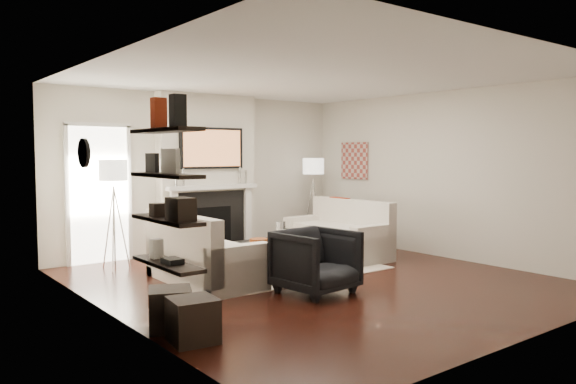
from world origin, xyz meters
TOP-DOWN VIEW (x-y plane):
  - room_envelope at (0.00, 0.00)m, footprint 6.00×6.00m
  - chimney_breast at (0.00, 2.88)m, footprint 1.80×0.25m
  - fireplace_surround at (0.00, 2.74)m, footprint 1.30×0.02m
  - firebox at (0.00, 2.73)m, footprint 0.75×0.02m
  - mantel_pilaster_l at (-0.72, 2.71)m, footprint 0.12×0.08m
  - mantel_pilaster_r at (0.72, 2.71)m, footprint 0.12×0.08m
  - mantel_shelf at (0.00, 2.69)m, footprint 1.70×0.18m
  - tv_body at (0.00, 2.71)m, footprint 1.20×0.06m
  - tv_screen at (0.00, 2.68)m, footprint 1.10×0.00m
  - candlestick_l_tall at (-0.55, 2.70)m, footprint 0.04×0.04m
  - candlestick_l_short at (-0.68, 2.70)m, footprint 0.04×0.04m
  - candlestick_r_tall at (0.55, 2.70)m, footprint 0.04×0.04m
  - candlestick_r_short at (0.68, 2.70)m, footprint 0.04×0.04m
  - hallway_panel at (-1.85, 2.98)m, footprint 0.90×0.02m
  - door_trim_l at (-2.33, 2.96)m, footprint 0.06×0.06m
  - door_trim_r at (-1.37, 2.96)m, footprint 0.06×0.06m
  - door_trim_top at (-1.85, 2.96)m, footprint 1.02×0.06m
  - rug at (0.14, 0.88)m, footprint 2.60×2.00m
  - loveseat_left_base at (-1.23, 0.79)m, footprint 0.85×1.80m
  - loveseat_left_back at (-1.57, 0.79)m, footprint 0.18×1.80m
  - loveseat_left_arm_n at (-1.23, -0.02)m, footprint 0.85×0.18m
  - loveseat_left_arm_s at (-1.23, 1.60)m, footprint 0.85×0.18m
  - loveseat_left_cushion at (-1.18, 0.79)m, footprint 0.63×1.44m
  - pillow_left_orange at (-1.57, 1.09)m, footprint 0.10×0.42m
  - pillow_left_charcoal at (-1.57, 0.49)m, footprint 0.10×0.40m
  - loveseat_right_base at (1.39, 1.08)m, footprint 0.85×1.80m
  - loveseat_right_back at (1.73, 1.08)m, footprint 0.18×1.80m
  - loveseat_right_arm_n at (1.39, 0.27)m, footprint 0.85×0.18m
  - loveseat_right_arm_s at (1.39, 1.89)m, footprint 0.85×0.18m
  - loveseat_right_cushion at (1.34, 1.08)m, footprint 0.63×1.44m
  - pillow_right_orange at (1.73, 1.38)m, footprint 0.10×0.42m
  - pillow_right_charcoal at (1.73, 0.78)m, footprint 0.10×0.40m
  - coffee_table at (-0.00, 0.96)m, footprint 1.10×0.55m
  - coffee_leg_nw at (-0.50, 0.74)m, footprint 0.02×0.02m
  - coffee_leg_ne at (0.50, 0.74)m, footprint 0.02×0.02m
  - coffee_leg_sw at (-0.50, 1.18)m, footprint 0.02×0.02m
  - coffee_leg_se at (0.50, 1.18)m, footprint 0.02×0.02m
  - hurricane_glass at (0.15, 0.96)m, footprint 0.14×0.14m
  - hurricane_candle at (0.15, 0.96)m, footprint 0.10×0.10m
  - copper_bowl at (-0.25, 0.96)m, footprint 0.26×0.26m
  - armchair at (-0.44, -0.52)m, footprint 0.90×0.85m
  - lamp_left_post at (-1.85, 2.35)m, footprint 0.02×0.02m
  - lamp_left_shade at (-1.85, 2.35)m, footprint 0.40×0.40m
  - lamp_left_leg_a at (-1.74, 2.35)m, footprint 0.25×0.02m
  - lamp_left_leg_b at (-1.91, 2.45)m, footprint 0.14×0.22m
  - lamp_left_leg_c at (-1.91, 2.26)m, footprint 0.14×0.22m
  - lamp_right_post at (2.05, 2.46)m, footprint 0.02×0.02m
  - lamp_right_shade at (2.05, 2.46)m, footprint 0.40×0.40m
  - lamp_right_leg_a at (2.16, 2.46)m, footprint 0.25×0.02m
  - lamp_right_leg_b at (2.00, 2.56)m, footprint 0.14×0.22m
  - lamp_right_leg_c at (1.99, 2.37)m, footprint 0.14×0.22m
  - console_top at (2.57, 2.23)m, footprint 0.35×1.20m
  - console_leg_n at (2.57, 1.68)m, footprint 0.30×0.04m
  - console_leg_s at (2.57, 2.78)m, footprint 0.30×0.04m
  - wall_art at (2.73, 2.05)m, footprint 0.03×0.70m
  - shelf_bottom at (-2.62, -1.00)m, footprint 0.25×1.00m
  - shelf_lower at (-2.62, -1.00)m, footprint 0.25×1.00m
  - shelf_upper at (-2.62, -1.00)m, footprint 0.25×1.00m
  - shelf_top at (-2.62, -1.00)m, footprint 0.25×1.00m
  - decor_magfile_a at (-2.62, -1.25)m, footprint 0.12×0.10m
  - decor_magfile_b at (-2.62, -0.87)m, footprint 0.12×0.10m
  - decor_frame_a at (-2.62, -1.09)m, footprint 0.04×0.30m
  - decor_frame_b at (-2.62, -0.71)m, footprint 0.04×0.22m
  - decor_wine_rack at (-2.62, -1.28)m, footprint 0.18×0.25m
  - decor_box_small at (-2.62, -0.85)m, footprint 0.15×0.12m
  - decor_books at (-2.62, -1.10)m, footprint 0.14×0.20m
  - decor_box_tall at (-2.62, -0.77)m, footprint 0.10×0.10m
  - clock_rim at (-2.73, 0.90)m, footprint 0.04×0.34m
  - clock_face at (-2.71, 0.90)m, footprint 0.01×0.29m
  - ottoman_near at (-2.47, -0.73)m, footprint 0.53×0.53m
  - ottoman_far at (-2.47, -1.19)m, footprint 0.45×0.45m

SIDE VIEW (x-z plane):
  - rug at x=0.14m, z-range 0.00..0.01m
  - coffee_leg_nw at x=-0.50m, z-range 0.00..0.38m
  - coffee_leg_ne at x=0.50m, z-range 0.00..0.38m
  - coffee_leg_sw at x=-0.50m, z-range 0.00..0.38m
  - coffee_leg_se at x=0.50m, z-range 0.00..0.38m
  - ottoman_near at x=-2.47m, z-range 0.00..0.40m
  - ottoman_far at x=-2.47m, z-range 0.00..0.40m
  - loveseat_left_base at x=-1.23m, z-range 0.00..0.42m
  - loveseat_right_base at x=1.39m, z-range 0.00..0.42m
  - loveseat_left_arm_n at x=-1.23m, z-range 0.00..0.60m
  - loveseat_left_arm_s at x=-1.23m, z-range 0.00..0.60m
  - loveseat_right_arm_n at x=1.39m, z-range 0.00..0.60m
  - loveseat_right_arm_s at x=1.39m, z-range 0.00..0.60m
  - console_leg_n at x=2.57m, z-range 0.00..0.71m
  - console_leg_s at x=2.57m, z-range 0.00..0.71m
  - coffee_table at x=0.00m, z-range 0.38..0.42m
  - armchair at x=-0.44m, z-range 0.00..0.85m
  - copper_bowl at x=-0.25m, z-range 0.42..0.47m
  - firebox at x=0.00m, z-range 0.12..0.78m
  - loveseat_left_cushion at x=-1.18m, z-range 0.42..0.52m
  - loveseat_right_cushion at x=1.34m, z-range 0.42..0.52m
  - hurricane_candle at x=0.15m, z-range 0.42..0.57m
  - fireplace_surround at x=0.00m, z-range 0.00..1.04m
  - loveseat_left_back at x=-1.57m, z-range 0.13..0.93m
  - loveseat_right_back at x=1.73m, z-range 0.13..0.93m
  - mantel_pilaster_l at x=-0.72m, z-range 0.00..1.10m
  - mantel_pilaster_r at x=0.72m, z-range 0.00..1.10m
  - hurricane_glass at x=0.15m, z-range 0.44..0.68m
  - lamp_left_leg_a at x=-1.74m, z-range -0.02..1.22m
  - lamp_left_leg_b at x=-1.91m, z-range -0.02..1.22m
  - lamp_left_leg_c at x=-1.91m, z-range -0.02..1.22m
  - lamp_right_leg_a at x=2.16m, z-range -0.02..1.22m
  - lamp_right_leg_b at x=2.00m, z-range -0.02..1.22m
  - lamp_right_leg_c at x=1.99m, z-range -0.02..1.22m
  - lamp_left_post at x=-1.85m, z-range 0.00..1.20m
  - lamp_right_post at x=2.05m, z-range 0.00..1.20m
  - shelf_bottom at x=-2.62m, z-range 0.68..0.72m
  - pillow_left_charcoal at x=-1.57m, z-range 0.52..0.92m
  - pillow_right_charcoal at x=1.73m, z-range 0.52..0.92m
  - pillow_left_orange at x=-1.57m, z-range 0.52..0.94m
  - pillow_right_orange at x=1.73m, z-range 0.52..0.94m
  - console_top at x=2.57m, z-range 0.71..0.75m
  - decor_books at x=-2.62m, z-range 0.72..0.77m
  - decor_box_tall at x=-2.62m, z-range 0.72..0.90m
  - door_trim_l at x=-2.33m, z-range -0.03..2.13m
  - door_trim_r at x=-1.37m, z-range -0.03..2.13m
  - hallway_panel at x=-1.85m, z-range 0.00..2.10m
  - shelf_lower at x=-2.62m, z-range 1.08..1.12m
  - mantel_shelf at x=0.00m, z-range 1.09..1.16m
  - decor_box_small at x=-2.62m, z-range 1.12..1.24m
  - decor_wine_rack at x=-2.62m, z-range 1.12..1.32m
  - candlestick_l_short at x=-0.68m, z-range 1.15..1.40m
  - candlestick_r_short at x=0.68m, z-range 1.15..1.40m
  - candlestick_l_tall at x=-0.55m, z-range 1.16..1.45m
  - candlestick_r_tall at x=0.55m, z-range 1.16..1.45m
  - room_envelope at x=0.00m, z-range -1.65..4.35m
  - chimney_breast at x=0.00m, z-range 0.00..2.70m
  - lamp_left_shade at x=-1.85m, z-range 1.30..1.60m
  - lamp_right_shade at x=2.05m, z-range 1.30..1.60m
  - shelf_upper at x=-2.62m, z-range 1.48..1.52m
  - wall_art at x=2.73m, z-range 1.20..1.90m
  - decor_frame_b at x=-2.62m, z-range 1.52..1.70m
  - decor_frame_a at x=-2.62m, z-range 1.52..1.74m
  - clock_rim at x=-2.73m, z-range 1.53..1.87m
  - clock_face at x=-2.71m, z-range 1.55..1.84m
  - tv_screen at x=0.00m, z-range 1.47..2.09m
  - tv_body at x=0.00m, z-range 1.43..2.13m
  - shelf_top at x=-2.62m, z-range 1.88..1.92m
  - decor_magfile_a at x=-2.62m, z-range 1.92..2.20m
  - decor_magfile_b at x=-2.62m, z-range 1.92..2.20m
  - door_trim_top at x=-1.85m, z-range 2.10..2.16m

